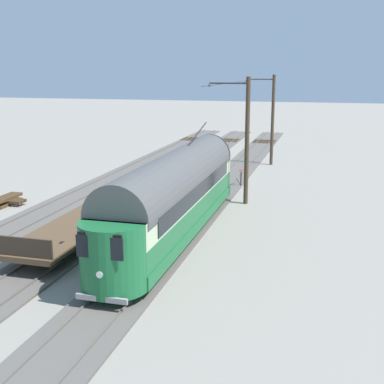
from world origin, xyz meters
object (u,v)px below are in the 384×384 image
object	(u,v)px
catenary_pole_foreground	(272,119)
switch_stand	(241,177)
flatcar_adjacent	(95,215)
vintage_streetcar	(176,192)
spare_tie_stack	(6,200)
track_end_bumper	(181,168)
catenary_pole_mid_near	(246,139)

from	to	relation	value
catenary_pole_foreground	switch_stand	size ratio (longest dim) A/B	6.40
flatcar_adjacent	vintage_streetcar	bearing A→B (deg)	-175.26
flatcar_adjacent	spare_tie_stack	size ratio (longest dim) A/B	5.87
track_end_bumper	vintage_streetcar	bearing A→B (deg)	105.36
vintage_streetcar	spare_tie_stack	xyz separation A→B (m)	(12.13, -3.03, -1.99)
flatcar_adjacent	catenary_pole_mid_near	bearing A→B (deg)	-131.44
catenary_pole_mid_near	spare_tie_stack	distance (m)	15.57
vintage_streetcar	flatcar_adjacent	world-z (taller)	vintage_streetcar
vintage_streetcar	spare_tie_stack	distance (m)	12.66
spare_tie_stack	flatcar_adjacent	bearing A→B (deg)	156.41
switch_stand	track_end_bumper	bearing A→B (deg)	-34.81
catenary_pole_mid_near	switch_stand	world-z (taller)	catenary_pole_mid_near
catenary_pole_mid_near	catenary_pole_foreground	bearing A→B (deg)	-90.00
switch_stand	spare_tie_stack	xyz separation A→B (m)	(13.43, 8.88, -0.43)
flatcar_adjacent	spare_tie_stack	bearing A→B (deg)	-23.59
flatcar_adjacent	switch_stand	size ratio (longest dim) A/B	11.41
vintage_streetcar	track_end_bumper	size ratio (longest dim) A/B	10.04
catenary_pole_foreground	vintage_streetcar	bearing A→B (deg)	83.72
vintage_streetcar	switch_stand	bearing A→B (deg)	-96.23
catenary_pole_foreground	spare_tie_stack	distance (m)	23.74
catenary_pole_foreground	catenary_pole_mid_near	bearing A→B (deg)	90.00
spare_tie_stack	track_end_bumper	distance (m)	14.99
catenary_pole_foreground	track_end_bumper	xyz separation A→B (m)	(6.72, 5.60, -3.70)
spare_tie_stack	vintage_streetcar	bearing A→B (deg)	165.95
vintage_streetcar	catenary_pole_foreground	xyz separation A→B (m)	(-2.36, -21.45, 1.84)
flatcar_adjacent	catenary_pole_foreground	xyz separation A→B (m)	(-6.72, -21.81, 3.25)
vintage_streetcar	switch_stand	size ratio (longest dim) A/B	14.64
switch_stand	spare_tie_stack	bearing A→B (deg)	33.48
flatcar_adjacent	catenary_pole_mid_near	distance (m)	10.65
vintage_streetcar	flatcar_adjacent	distance (m)	4.59
track_end_bumper	spare_tie_stack	bearing A→B (deg)	58.76
flatcar_adjacent	catenary_pole_mid_near	size ratio (longest dim) A/B	1.78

